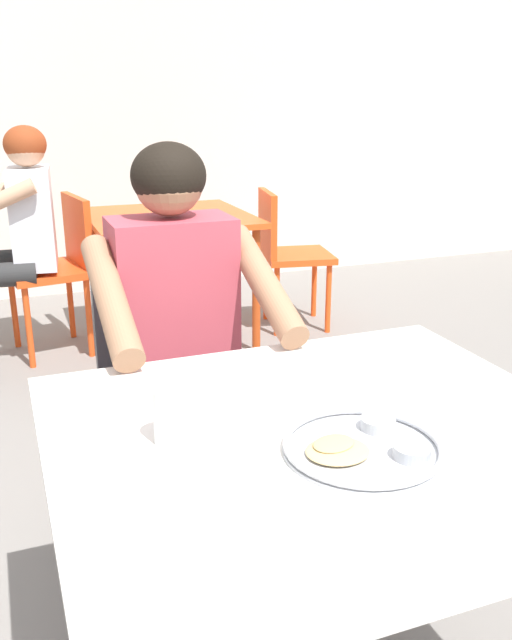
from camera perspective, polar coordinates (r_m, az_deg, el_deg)
name	(u,v)px	position (r m, az deg, el deg)	size (l,w,h in m)	color
back_wall	(52,32)	(4.85, -16.66, 22.09)	(12.00, 0.12, 3.40)	silver
table_foreground	(325,464)	(1.36, 5.79, -11.88)	(1.04, 0.93, 0.73)	silver
thali_tray	(364,446)	(1.26, 9.01, -10.34)	(0.29, 0.29, 0.03)	#B7BABF
drinking_cup	(171,414)	(1.26, -7.10, -7.80)	(0.07, 0.07, 0.11)	white
chair_foreground	(167,377)	(2.18, -7.46, -4.76)	(0.42, 0.41, 0.83)	#3F3F44
diner_foreground	(182,327)	(1.90, -6.16, -0.57)	(0.49, 0.55, 1.22)	#3A3A3A
table_background_red	(169,230)	(3.76, -7.25, 7.46)	(0.85, 0.86, 0.71)	#E04C19
chair_red_left	(60,261)	(3.75, -16.08, 4.79)	(0.46, 0.48, 0.83)	#DA4719
chair_red_right	(285,248)	(3.99, 2.45, 6.01)	(0.45, 0.45, 0.81)	#EE4B18
patron_background	(14,224)	(3.66, -19.58, 7.57)	(0.58, 0.53, 1.19)	#272727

